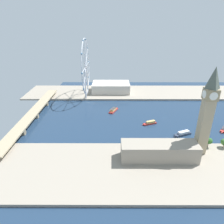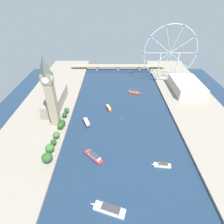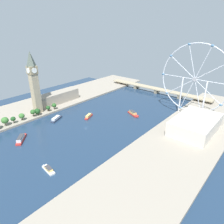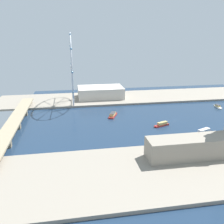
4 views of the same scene
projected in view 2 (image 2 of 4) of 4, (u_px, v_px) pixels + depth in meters
name	position (u px, v px, depth m)	size (l,w,h in m)	color
ground_plane	(123.00, 118.00, 270.52)	(413.81, 413.81, 0.00)	#1E334C
riverbank_left	(42.00, 117.00, 270.09)	(90.00, 520.00, 3.00)	gray
riverbank_right	(204.00, 118.00, 269.27)	(90.00, 520.00, 3.00)	gray
clock_tower	(51.00, 92.00, 227.52)	(13.40, 13.40, 96.61)	tan
parliament_block	(56.00, 100.00, 290.42)	(22.00, 80.75, 18.96)	gray
tree_row_embankment	(57.00, 135.00, 222.49)	(12.21, 104.17, 13.71)	#513823
ferris_wheel	(171.00, 53.00, 347.06)	(107.50, 3.20, 109.23)	silver
riverside_hall	(187.00, 86.00, 333.56)	(48.61, 77.41, 18.71)	beige
river_bridge	(119.00, 66.00, 436.86)	(225.81, 17.14, 9.43)	tan
tour_boat_0	(109.00, 108.00, 291.30)	(11.87, 23.42, 5.17)	#B22D28
tour_boat_1	(87.00, 122.00, 259.62)	(15.11, 27.57, 5.47)	#2D384C
tour_boat_2	(135.00, 92.00, 335.46)	(27.27, 16.06, 5.80)	#B22D28
tour_boat_3	(163.00, 165.00, 195.84)	(21.89, 7.74, 4.63)	white
tour_boat_4	(110.00, 209.00, 156.05)	(32.96, 16.71, 4.72)	white
tour_boat_5	(94.00, 156.00, 205.64)	(25.49, 24.62, 6.23)	#B22D28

